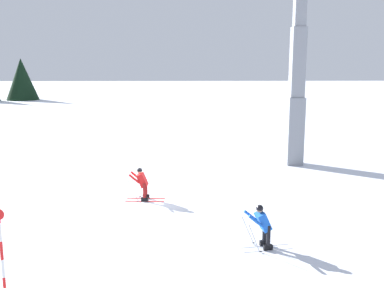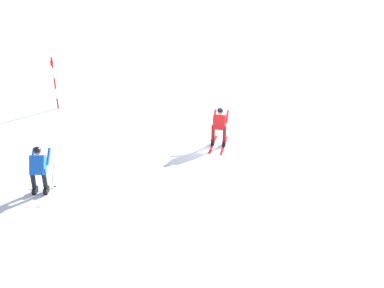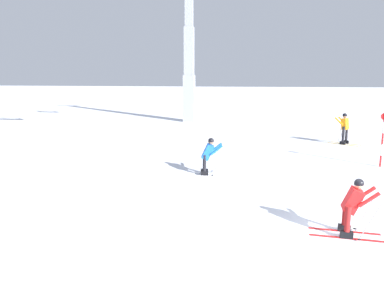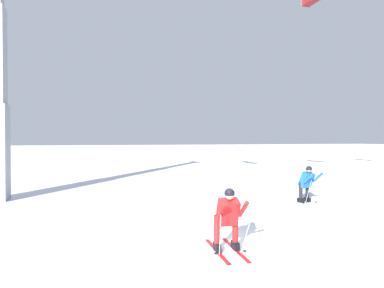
% 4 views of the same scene
% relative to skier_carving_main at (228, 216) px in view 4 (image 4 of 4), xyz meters
% --- Properties ---
extents(ground_plane, '(260.00, 260.00, 0.00)m').
position_rel_skier_carving_main_xyz_m(ground_plane, '(-0.18, 0.30, -0.77)').
color(ground_plane, white).
extents(skier_carving_main, '(0.73, 1.65, 1.47)m').
position_rel_skier_carving_main_xyz_m(skier_carving_main, '(0.00, 0.00, 0.00)').
color(skier_carving_main, red).
rests_on(skier_carving_main, ground_plane).
extents(skier_distant_downhill, '(0.79, 1.61, 1.51)m').
position_rel_skier_carving_main_xyz_m(skier_distant_downhill, '(4.93, 4.06, 0.02)').
color(skier_distant_downhill, white).
rests_on(skier_distant_downhill, ground_plane).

